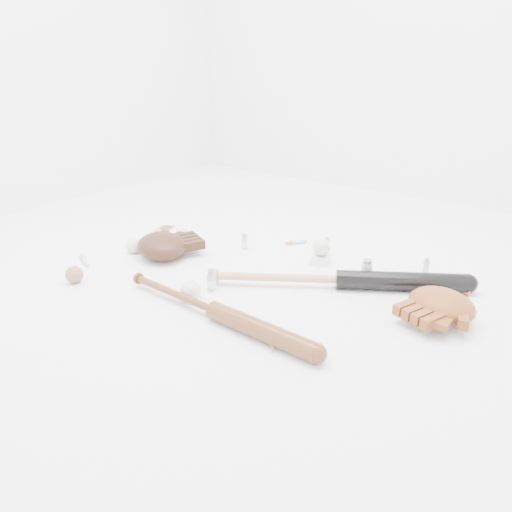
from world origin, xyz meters
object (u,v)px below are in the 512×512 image
Objects in this scene: bat_dark at (339,279)px; bat_wood at (214,310)px; glove_dark at (162,246)px; pedestal at (321,259)px.

bat_wood is at bearing -148.31° from bat_dark.
pedestal is at bearing 55.77° from glove_dark.
glove_dark is at bearing 155.71° from bat_wood.
bat_dark is 1.17× the size of bat_wood.
bat_dark is 0.23m from pedestal.
bat_wood reaches higher than pedestal.
glove_dark reaches higher than bat_wood.
glove_dark reaches higher than pedestal.
bat_wood is at bearing -1.73° from glove_dark.
bat_wood is at bearing -94.34° from pedestal.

